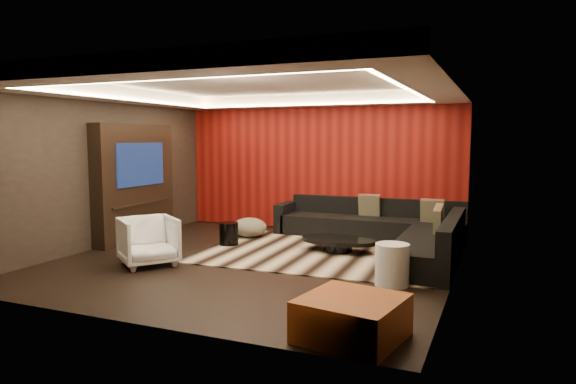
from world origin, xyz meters
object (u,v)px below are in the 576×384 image
at_px(coffee_table, 338,245).
at_px(armchair, 148,241).
at_px(sectional_sofa, 389,232).
at_px(drum_stool, 229,234).
at_px(orange_ottoman, 352,318).
at_px(white_side_table, 392,265).

distance_m(coffee_table, armchair, 3.12).
height_order(coffee_table, sectional_sofa, sectional_sofa).
bearing_deg(coffee_table, drum_stool, -172.92).
relative_size(drum_stool, orange_ottoman, 0.44).
height_order(drum_stool, armchair, armchair).
xyz_separation_m(white_side_table, armchair, (-3.66, -0.35, 0.09)).
distance_m(white_side_table, orange_ottoman, 1.95).
xyz_separation_m(coffee_table, drum_stool, (-1.98, -0.25, 0.09)).
bearing_deg(white_side_table, orange_ottoman, -89.93).
xyz_separation_m(armchair, sectional_sofa, (3.12, 2.76, -0.11)).
height_order(white_side_table, orange_ottoman, white_side_table).
bearing_deg(coffee_table, sectional_sofa, 48.33).
distance_m(drum_stool, orange_ottoman, 4.63).
height_order(drum_stool, orange_ottoman, drum_stool).
xyz_separation_m(drum_stool, orange_ottoman, (3.23, -3.32, -0.02)).
bearing_deg(drum_stool, sectional_sofa, 21.18).
bearing_deg(drum_stool, white_side_table, -23.09).
distance_m(white_side_table, sectional_sofa, 2.47).
height_order(coffee_table, drum_stool, drum_stool).
bearing_deg(coffee_table, white_side_table, -52.49).
height_order(orange_ottoman, armchair, armchair).
bearing_deg(white_side_table, coffee_table, 127.51).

